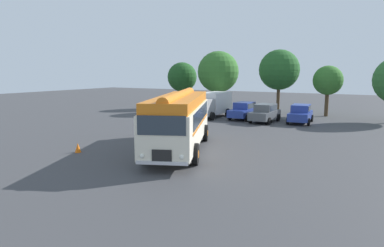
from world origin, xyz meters
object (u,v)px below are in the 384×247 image
at_px(car_near_left, 244,110).
at_px(car_mid_right, 301,114).
at_px(traffic_cone, 78,148).
at_px(vintage_bus, 179,119).
at_px(car_mid_left, 265,113).
at_px(box_van, 212,104).

xyz_separation_m(car_near_left, car_mid_right, (5.38, 0.13, 0.00)).
distance_m(car_mid_right, traffic_cone, 19.99).
relative_size(vintage_bus, car_mid_right, 2.37).
xyz_separation_m(car_mid_left, box_van, (-5.73, 0.69, 0.52)).
xyz_separation_m(car_mid_right, box_van, (-8.71, -0.34, 0.52)).
bearing_deg(car_mid_right, car_mid_left, -160.91).
relative_size(car_near_left, car_mid_left, 0.99).
distance_m(vintage_bus, car_mid_left, 13.68).
height_order(vintage_bus, car_mid_left, vintage_bus).
bearing_deg(car_mid_left, box_van, 173.17).
bearing_deg(traffic_cone, car_near_left, 79.57).
relative_size(vintage_bus, traffic_cone, 18.65).
height_order(car_mid_left, traffic_cone, car_mid_left).
relative_size(car_mid_right, box_van, 0.75).
height_order(vintage_bus, traffic_cone, vintage_bus).
height_order(vintage_bus, car_near_left, vintage_bus).
bearing_deg(vintage_bus, car_near_left, 96.00).
bearing_deg(traffic_cone, vintage_bus, 34.89).
xyz_separation_m(car_near_left, box_van, (-3.32, -0.21, 0.52)).
bearing_deg(traffic_cone, car_mid_right, 64.28).
height_order(car_mid_right, traffic_cone, car_mid_right).
distance_m(vintage_bus, box_van, 15.11).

